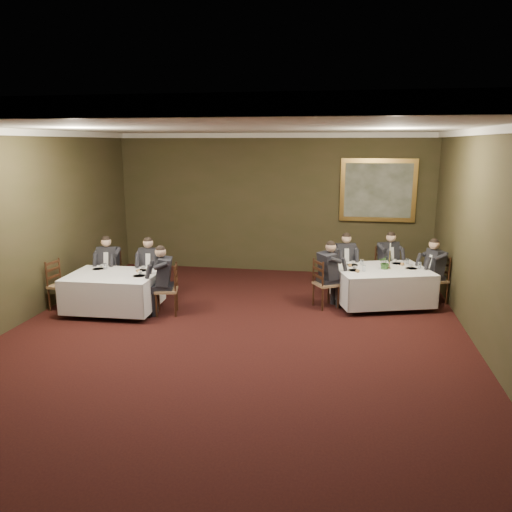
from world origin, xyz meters
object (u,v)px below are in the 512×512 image
(chair_sec_backright, at_px, (152,286))
(diner_sec_backright, at_px, (151,276))
(table_main, at_px, (381,284))
(chair_main_endright, at_px, (435,289))
(chair_main_endleft, at_px, (325,294))
(diner_main_backleft, at_px, (344,270))
(candlestick, at_px, (390,259))
(diner_sec_endright, at_px, (166,289))
(centerpiece, at_px, (385,262))
(chair_sec_endleft, at_px, (63,295))
(painting, at_px, (378,190))
(chair_main_backright, at_px, (386,278))
(table_second, at_px, (114,290))
(diner_sec_backleft, at_px, (110,274))
(chair_main_backleft, at_px, (343,280))
(diner_main_endleft, at_px, (326,283))
(chair_sec_endright, at_px, (167,300))
(diner_main_backright, at_px, (387,269))
(chair_sec_backleft, at_px, (111,285))
(diner_main_endright, at_px, (435,279))

(chair_sec_backright, distance_m, diner_sec_backright, 0.23)
(table_main, xyz_separation_m, chair_main_endright, (1.12, 0.35, -0.17))
(chair_main_endleft, height_order, chair_sec_backright, same)
(diner_main_backleft, xyz_separation_m, candlestick, (0.90, -0.67, 0.45))
(chair_sec_backright, xyz_separation_m, diner_sec_endright, (0.64, -0.86, 0.23))
(chair_main_endright, relative_size, candlestick, 1.86)
(diner_sec_endright, distance_m, centerpiece, 4.40)
(chair_sec_endleft, bearing_deg, chair_main_endleft, 109.78)
(painting, bearing_deg, chair_main_backright, -81.95)
(diner_main_backleft, height_order, chair_sec_endleft, diner_main_backleft)
(chair_main_endleft, height_order, diner_sec_backright, diner_sec_backright)
(table_second, bearing_deg, diner_sec_backleft, 119.99)
(chair_main_backleft, xyz_separation_m, diner_main_endleft, (-0.35, -1.10, 0.23))
(chair_sec_endright, relative_size, chair_sec_endleft, 1.00)
(chair_main_backright, relative_size, chair_sec_backright, 1.00)
(centerpiece, bearing_deg, chair_sec_backright, -174.95)
(chair_sec_endleft, bearing_deg, chair_main_backright, 119.12)
(table_main, xyz_separation_m, chair_sec_backright, (-4.77, -0.44, -0.17))
(chair_main_endleft, distance_m, centerpiece, 1.38)
(diner_main_backright, bearing_deg, centerpiece, 52.49)
(chair_main_endleft, bearing_deg, chair_main_backleft, 129.81)
(chair_sec_backleft, bearing_deg, chair_sec_endright, 147.74)
(chair_sec_backright, bearing_deg, chair_sec_endright, 123.94)
(chair_main_backleft, distance_m, diner_sec_backright, 4.20)
(chair_sec_backleft, height_order, painting, painting)
(table_second, distance_m, diner_main_endright, 6.53)
(chair_main_endleft, bearing_deg, table_second, -108.57)
(chair_sec_endright, bearing_deg, chair_sec_backright, 23.49)
(diner_main_endright, bearing_deg, chair_main_endright, -90.00)
(table_second, bearing_deg, chair_main_backleft, 25.27)
(chair_main_backright, height_order, candlestick, candlestick)
(diner_main_backleft, relative_size, chair_sec_backleft, 1.35)
(chair_main_endleft, height_order, diner_main_endleft, diner_main_endleft)
(diner_main_endleft, bearing_deg, chair_sec_endleft, -110.90)
(chair_main_backright, bearing_deg, chair_sec_backright, -13.37)
(chair_main_endright, bearing_deg, diner_sec_endright, 85.66)
(diner_main_endleft, relative_size, diner_sec_backright, 1.00)
(chair_main_endright, height_order, diner_main_endright, diner_main_endright)
(diner_sec_endright, height_order, chair_sec_endleft, diner_sec_endright)
(diner_main_backleft, xyz_separation_m, chair_sec_endright, (-3.37, -2.04, -0.23))
(chair_main_backright, height_order, diner_sec_endright, diner_sec_endright)
(chair_main_endright, xyz_separation_m, chair_sec_backright, (-5.89, -0.79, 0.00))
(table_main, distance_m, diner_sec_endright, 4.33)
(chair_main_backright, xyz_separation_m, diner_main_endleft, (-1.30, -1.40, 0.23))
(diner_main_backleft, relative_size, chair_sec_backright, 1.35)
(candlestick, bearing_deg, chair_main_backleft, 142.74)
(diner_main_backleft, bearing_deg, painting, -132.62)
(candlestick, bearing_deg, diner_sec_backleft, -174.49)
(diner_sec_endright, bearing_deg, chair_sec_endleft, 77.99)
(diner_main_endright, relative_size, chair_sec_backleft, 1.35)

